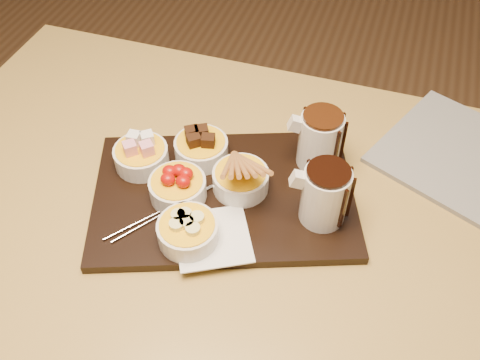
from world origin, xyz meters
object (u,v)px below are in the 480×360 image
(pitcher_dark_chocolate, at_px, (325,195))
(dining_table, at_px, (217,228))
(serving_board, at_px, (224,195))
(pitcher_milk_chocolate, at_px, (320,140))
(bowl_strawberries, at_px, (178,188))
(newspaper, at_px, (477,164))

(pitcher_dark_chocolate, bearing_deg, dining_table, 159.25)
(pitcher_dark_chocolate, bearing_deg, serving_board, 160.02)
(pitcher_dark_chocolate, bearing_deg, pitcher_milk_chocolate, 85.60)
(dining_table, relative_size, bowl_strawberries, 12.00)
(bowl_strawberries, height_order, newspaper, bowl_strawberries)
(bowl_strawberries, relative_size, newspaper, 0.29)
(pitcher_milk_chocolate, bearing_deg, pitcher_dark_chocolate, -94.40)
(bowl_strawberries, relative_size, pitcher_milk_chocolate, 0.94)
(newspaper, bearing_deg, dining_table, -129.77)
(bowl_strawberries, bearing_deg, dining_table, 32.41)
(dining_table, distance_m, pitcher_dark_chocolate, 0.26)
(pitcher_dark_chocolate, distance_m, newspaper, 0.35)
(newspaper, bearing_deg, serving_board, -128.55)
(bowl_strawberries, distance_m, pitcher_dark_chocolate, 0.25)
(pitcher_milk_chocolate, bearing_deg, dining_table, -162.23)
(serving_board, bearing_deg, pitcher_dark_chocolate, -19.98)
(dining_table, height_order, pitcher_milk_chocolate, pitcher_milk_chocolate)
(bowl_strawberries, bearing_deg, serving_board, 23.86)
(pitcher_milk_chocolate, xyz_separation_m, newspaper, (0.29, 0.10, -0.07))
(pitcher_dark_chocolate, xyz_separation_m, pitcher_milk_chocolate, (-0.04, 0.13, 0.00))
(pitcher_dark_chocolate, bearing_deg, newspaper, 21.10)
(pitcher_dark_chocolate, bearing_deg, bowl_strawberries, 167.35)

